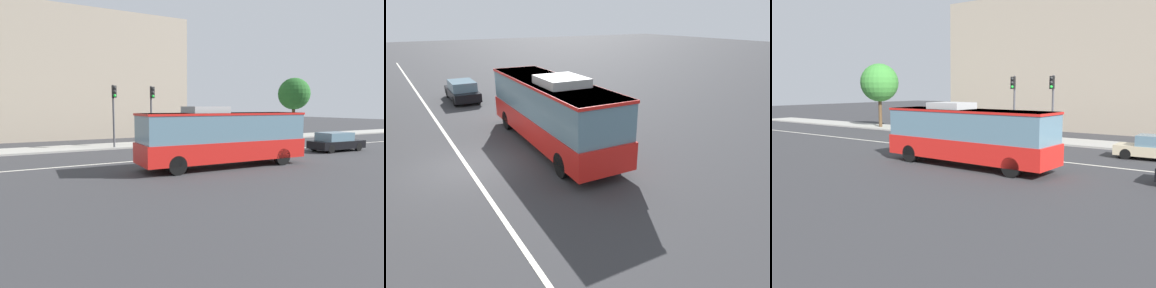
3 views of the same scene
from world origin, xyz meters
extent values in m
plane|color=#333335|center=(0.00, 0.00, 0.00)|extent=(160.00, 160.00, 0.00)
cube|color=#9E9B93|center=(0.00, 8.30, 0.07)|extent=(80.00, 3.82, 0.14)
cube|color=silver|center=(0.00, 0.00, 0.01)|extent=(76.00, 0.16, 0.01)
cube|color=red|center=(0.52, -4.19, 0.98)|extent=(10.08, 2.84, 1.10)
cube|color=slate|center=(0.52, -4.19, 2.31)|extent=(9.88, 2.76, 1.58)
cube|color=red|center=(0.52, -4.19, 3.04)|extent=(9.98, 2.81, 0.12)
cube|color=#B2B2B2|center=(-0.68, -4.14, 3.28)|extent=(2.26, 1.87, 0.36)
cylinder|color=black|center=(3.95, -3.20, 0.50)|extent=(1.01, 0.33, 1.00)
cylinder|color=black|center=(3.88, -5.40, 0.50)|extent=(1.01, 0.33, 1.00)
cylinder|color=black|center=(-2.84, -2.97, 0.50)|extent=(1.01, 0.33, 1.00)
cylinder|color=black|center=(-2.92, -5.17, 0.50)|extent=(1.01, 0.33, 1.00)
cube|color=#C6B793|center=(8.38, 3.95, 0.52)|extent=(4.56, 1.95, 0.60)
cylinder|color=black|center=(6.91, 3.10, 0.32)|extent=(0.65, 0.24, 0.64)
cylinder|color=black|center=(6.85, 4.70, 0.32)|extent=(0.65, 0.24, 0.64)
cylinder|color=#47474C|center=(0.43, 6.98, 2.60)|extent=(0.16, 0.16, 5.20)
cube|color=black|center=(0.45, 6.70, 4.65)|extent=(0.34, 0.30, 0.96)
sphere|color=#2D2D2D|center=(0.46, 6.55, 4.97)|extent=(0.22, 0.22, 0.22)
sphere|color=#2D2D2D|center=(0.46, 6.55, 4.65)|extent=(0.22, 0.22, 0.22)
sphere|color=#1ED838|center=(0.46, 6.55, 4.33)|extent=(0.22, 0.22, 0.22)
cylinder|color=#47474C|center=(-2.86, 6.93, 2.60)|extent=(0.16, 0.16, 5.20)
cube|color=black|center=(-2.84, 6.65, 4.65)|extent=(0.34, 0.30, 0.96)
sphere|color=#2D2D2D|center=(-2.83, 6.50, 4.97)|extent=(0.22, 0.22, 0.22)
sphere|color=#2D2D2D|center=(-2.83, 6.50, 4.65)|extent=(0.22, 0.22, 0.22)
sphere|color=#1ED838|center=(-2.83, 6.50, 4.33)|extent=(0.22, 0.22, 0.22)
cylinder|color=#4C3823|center=(-19.49, 7.88, 1.65)|extent=(0.36, 0.36, 3.30)
sphere|color=#387F33|center=(-19.49, 7.88, 4.78)|extent=(3.97, 3.97, 3.97)
cube|color=tan|center=(-3.85, 24.64, 6.80)|extent=(24.81, 17.89, 13.60)
camera|label=1|loc=(-10.09, -20.13, 3.45)|focal=31.20mm
camera|label=2|loc=(-13.36, 2.55, 5.88)|focal=31.61mm
camera|label=3|loc=(13.48, -22.51, 4.29)|focal=38.84mm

